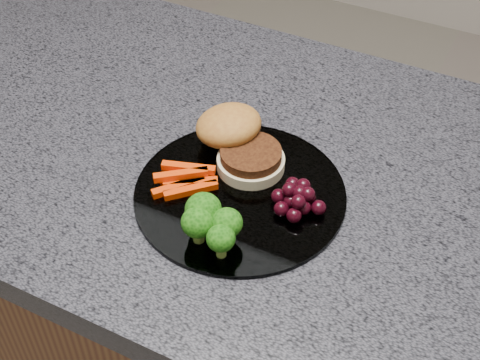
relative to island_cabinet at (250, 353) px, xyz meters
name	(u,v)px	position (x,y,z in m)	size (l,w,h in m)	color
island_cabinet	(250,353)	(0.00, 0.00, 0.00)	(1.20, 0.60, 0.86)	brown
countertop	(254,171)	(0.00, 0.00, 0.45)	(1.20, 0.60, 0.04)	#484751
plate	(240,193)	(0.01, -0.07, 0.47)	(0.26, 0.26, 0.01)	white
burger	(236,140)	(-0.02, 0.00, 0.50)	(0.15, 0.13, 0.05)	beige
carrot_sticks	(186,180)	(-0.05, -0.08, 0.48)	(0.08, 0.08, 0.02)	red
broccoli	(210,221)	(0.02, -0.15, 0.50)	(0.07, 0.06, 0.05)	olive
grape_bunch	(297,198)	(0.08, -0.06, 0.49)	(0.07, 0.07, 0.03)	black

